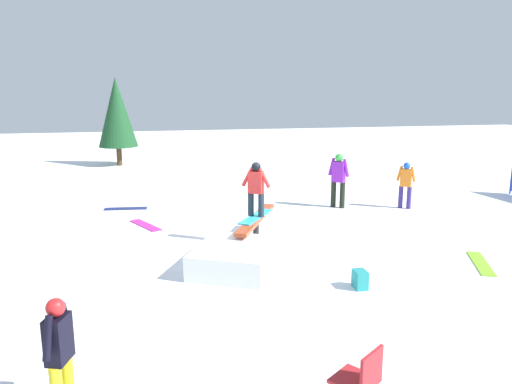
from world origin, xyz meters
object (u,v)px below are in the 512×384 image
bystander_purple (338,177)px  loose_snowboard_navy (126,209)px  bystander_orange (406,183)px  backpack_on_snow (360,279)px  rail_feature (256,221)px  loose_snowboard_magenta (146,225)px  loose_snowboard_lime (481,263)px  pine_tree_near (117,112)px  bystander_black (59,350)px  main_rider_on_rail (256,191)px

bystander_purple → loose_snowboard_navy: bystander_purple is taller
bystander_orange → backpack_on_snow: 6.62m
bystander_purple → backpack_on_snow: 6.25m
rail_feature → backpack_on_snow: (-2.92, -1.35, -0.39)m
bystander_orange → bystander_purple: size_ratio=0.85×
rail_feature → loose_snowboard_magenta: bearing=76.3°
bystander_orange → backpack_on_snow: size_ratio=4.13×
rail_feature → loose_snowboard_lime: rail_feature is taller
loose_snowboard_lime → pine_tree_near: size_ratio=0.37×
rail_feature → pine_tree_near: bearing=42.8°
bystander_black → bystander_purple: size_ratio=0.85×
rail_feature → main_rider_on_rail: bearing=0.0°
bystander_black → main_rider_on_rail: bearing=166.8°
bystander_black → loose_snowboard_lime: 8.45m
rail_feature → main_rider_on_rail: main_rider_on_rail is taller
loose_snowboard_navy → loose_snowboard_magenta: same height
pine_tree_near → bystander_black: bearing=-178.6°
loose_snowboard_navy → backpack_on_snow: size_ratio=3.69×
pine_tree_near → loose_snowboard_magenta: bearing=-173.2°
loose_snowboard_lime → main_rider_on_rail: bearing=85.9°
bystander_purple → pine_tree_near: bearing=169.2°
bystander_black → pine_tree_near: pine_tree_near is taller
loose_snowboard_lime → rail_feature: bearing=85.9°
bystander_orange → pine_tree_near: pine_tree_near is taller
main_rider_on_rail → backpack_on_snow: bearing=-121.2°
loose_snowboard_magenta → backpack_on_snow: 6.38m
backpack_on_snow → pine_tree_near: size_ratio=0.09×
main_rider_on_rail → loose_snowboard_lime: 5.05m
loose_snowboard_lime → pine_tree_near: pine_tree_near is taller
bystander_orange → loose_snowboard_magenta: size_ratio=1.06×
bystander_black → bystander_orange: 11.72m
rail_feature → bystander_purple: (3.01, -3.16, 0.36)m
bystander_orange → rail_feature: bearing=-116.4°
bystander_black → loose_snowboard_magenta: bystander_black is taller
bystander_black → loose_snowboard_magenta: bearing=-168.1°
rail_feature → bystander_black: size_ratio=1.82×
main_rider_on_rail → loose_snowboard_navy: bearing=71.7°
bystander_purple → backpack_on_snow: size_ratio=4.84×
main_rider_on_rail → bystander_purple: bearing=-12.3°
backpack_on_snow → pine_tree_near: pine_tree_near is taller
rail_feature → pine_tree_near: pine_tree_near is taller
bystander_orange → bystander_purple: (0.52, 1.94, 0.14)m
rail_feature → bystander_black: 6.53m
rail_feature → pine_tree_near: (12.68, 3.82, 1.86)m
loose_snowboard_magenta → pine_tree_near: 10.90m
rail_feature → loose_snowboard_magenta: size_ratio=1.93×
rail_feature → bystander_black: bearing=174.8°
bystander_purple → loose_snowboard_magenta: bearing=-127.8°
loose_snowboard_magenta → main_rider_on_rail: bearing=-157.2°
loose_snowboard_magenta → bystander_black: bearing=146.3°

